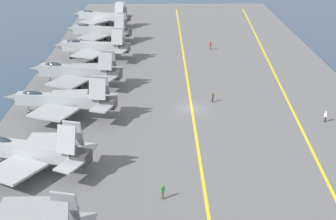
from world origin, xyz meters
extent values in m
plane|color=#2D425B|center=(0.00, 0.00, 0.00)|extent=(2000.00, 2000.00, 0.00)
cube|color=slate|center=(0.00, 0.00, 0.20)|extent=(179.36, 54.69, 0.40)
cube|color=yellow|center=(0.00, -15.04, 0.40)|extent=(161.17, 9.82, 0.01)
cube|color=yellow|center=(0.00, 0.00, 0.40)|extent=(161.42, 0.36, 0.01)
cube|color=gray|center=(-30.87, 17.40, 2.28)|extent=(5.15, 5.20, 0.28)
cube|color=gray|center=(-36.47, 13.20, 5.28)|extent=(1.40, 2.40, 2.88)
cube|color=gray|center=(-34.57, 12.74, 5.28)|extent=(1.40, 2.40, 2.88)
cube|color=#9EA3A8|center=(-18.90, 19.86, 2.77)|extent=(4.79, 11.20, 1.73)
cube|color=#38383A|center=(-20.76, 13.49, 2.77)|extent=(2.42, 2.30, 1.47)
ellipsoid|color=#232D38|center=(-17.95, 23.12, 3.59)|extent=(1.67, 2.87, 0.95)
cube|color=#9EA3A8|center=(-22.41, 20.49, 2.21)|extent=(7.07, 6.87, 0.28)
cube|color=#9EA3A8|center=(-15.60, 18.50, 2.21)|extent=(5.55, 5.04, 0.28)
cube|color=#9EA3A8|center=(-21.29, 14.90, 5.22)|extent=(1.51, 2.30, 3.13)
cube|color=#9EA3A8|center=(-19.55, 14.39, 5.22)|extent=(1.51, 2.30, 3.13)
cube|color=#9EA3A8|center=(-22.81, 14.56, 2.77)|extent=(3.45, 3.13, 0.20)
cube|color=#9EA3A8|center=(-18.46, 13.29, 2.77)|extent=(3.01, 2.41, 0.20)
cylinder|color=#B2B2B7|center=(-20.38, 19.11, 1.15)|extent=(0.16, 0.16, 1.51)
cylinder|color=black|center=(-20.38, 19.11, 0.70)|extent=(0.38, 0.64, 0.60)
cylinder|color=#B2B2B7|center=(-18.05, 18.43, 1.15)|extent=(0.16, 0.16, 1.51)
cylinder|color=black|center=(-18.05, 18.43, 0.70)|extent=(0.38, 0.64, 0.60)
cube|color=#93999E|center=(-3.36, 19.20, 3.10)|extent=(3.59, 12.51, 1.62)
cone|color=#5B5E60|center=(-2.21, 26.32, 3.10)|extent=(1.89, 2.56, 1.54)
cube|color=#38383A|center=(-4.54, 11.91, 3.10)|extent=(2.16, 2.28, 1.38)
ellipsoid|color=#232D38|center=(-2.76, 22.92, 3.86)|extent=(1.36, 3.12, 0.89)
cube|color=#93999E|center=(-6.69, 19.31, 2.57)|extent=(6.69, 6.90, 0.28)
cube|color=#93999E|center=(-0.17, 18.26, 2.57)|extent=(5.41, 5.76, 0.28)
cube|color=#93999E|center=(-5.17, 13.37, 5.39)|extent=(1.28, 2.46, 2.92)
cube|color=#93999E|center=(-3.49, 13.10, 5.39)|extent=(1.28, 2.46, 2.92)
cube|color=#93999E|center=(-6.64, 12.76, 3.10)|extent=(3.42, 3.14, 0.20)
cube|color=#93999E|center=(-2.28, 12.06, 3.10)|extent=(2.83, 2.39, 0.20)
cylinder|color=#B2B2B7|center=(-2.62, 23.75, 1.34)|extent=(0.16, 0.16, 1.89)
cylinder|color=black|center=(-2.62, 23.75, 0.70)|extent=(0.31, 0.63, 0.60)
cylinder|color=#B2B2B7|center=(-4.68, 18.14, 1.34)|extent=(0.16, 0.16, 1.89)
cylinder|color=black|center=(-4.68, 18.14, 0.70)|extent=(0.31, 0.63, 0.60)
cylinder|color=#B2B2B7|center=(-2.44, 17.77, 1.34)|extent=(0.16, 0.16, 1.89)
cylinder|color=black|center=(-2.44, 17.77, 0.70)|extent=(0.31, 0.63, 0.60)
cube|color=gray|center=(10.59, 19.14, 3.02)|extent=(4.35, 12.10, 1.87)
cone|color=#5B5E60|center=(12.05, 25.94, 3.02)|extent=(2.21, 2.59, 1.77)
cube|color=#38383A|center=(9.08, 12.18, 3.02)|extent=(2.51, 2.35, 1.59)
ellipsoid|color=#232D38|center=(11.35, 22.70, 3.91)|extent=(1.62, 3.06, 1.03)
cube|color=gray|center=(6.84, 19.53, 2.42)|extent=(7.33, 7.13, 0.28)
cube|color=gray|center=(14.16, 17.95, 2.42)|extent=(5.78, 5.36, 0.28)
cube|color=gray|center=(8.40, 13.65, 5.37)|extent=(1.34, 2.40, 2.79)
cube|color=gray|center=(10.31, 13.24, 5.37)|extent=(1.34, 2.40, 2.79)
cube|color=gray|center=(6.91, 13.14, 3.02)|extent=(3.45, 3.16, 0.20)
cube|color=gray|center=(11.47, 12.16, 3.02)|extent=(2.88, 2.37, 0.20)
cylinder|color=#B2B2B7|center=(11.52, 23.49, 1.25)|extent=(0.16, 0.16, 1.69)
cylinder|color=black|center=(11.52, 23.49, 0.70)|extent=(0.34, 0.63, 0.60)
cylinder|color=#B2B2B7|center=(9.05, 18.23, 1.25)|extent=(0.16, 0.16, 1.69)
cylinder|color=black|center=(9.05, 18.23, 0.70)|extent=(0.34, 0.63, 0.60)
cylinder|color=#B2B2B7|center=(11.61, 17.68, 1.25)|extent=(0.16, 0.16, 1.69)
cylinder|color=black|center=(11.61, 17.68, 0.70)|extent=(0.34, 0.63, 0.60)
cube|color=#93999E|center=(26.74, 18.37, 3.03)|extent=(3.60, 11.56, 1.80)
cone|color=#5B5E60|center=(27.80, 24.92, 3.03)|extent=(2.03, 2.41, 1.71)
cube|color=#38383A|center=(25.66, 11.67, 3.03)|extent=(2.34, 2.16, 1.53)
ellipsoid|color=#232D38|center=(27.29, 21.80, 3.89)|extent=(1.42, 2.90, 0.99)
cube|color=#93999E|center=(23.40, 18.52, 2.44)|extent=(6.39, 6.45, 0.28)
cube|color=#93999E|center=(29.96, 17.46, 2.44)|extent=(5.24, 5.33, 0.28)
cube|color=#93999E|center=(24.92, 13.04, 5.42)|extent=(1.25, 2.28, 2.95)
cube|color=#93999E|center=(26.79, 12.73, 5.42)|extent=(1.25, 2.28, 2.95)
cube|color=#93999E|center=(23.46, 12.49, 3.03)|extent=(3.35, 2.96, 0.20)
cube|color=#93999E|center=(28.00, 11.76, 3.03)|extent=(2.83, 2.20, 0.20)
cylinder|color=#B2B2B7|center=(27.42, 22.56, 1.26)|extent=(0.16, 0.16, 1.73)
cylinder|color=black|center=(27.42, 22.56, 0.70)|extent=(0.31, 0.63, 0.60)
cylinder|color=#B2B2B7|center=(25.31, 17.43, 1.26)|extent=(0.16, 0.16, 1.73)
cylinder|color=black|center=(25.31, 17.43, 0.70)|extent=(0.31, 0.63, 0.60)
cylinder|color=#B2B2B7|center=(27.80, 17.03, 1.26)|extent=(0.16, 0.16, 1.73)
cylinder|color=black|center=(27.80, 17.03, 0.70)|extent=(0.31, 0.63, 0.60)
cube|color=gray|center=(42.06, 18.77, 2.79)|extent=(4.88, 11.46, 1.80)
cone|color=#5B5E60|center=(43.89, 25.14, 2.79)|extent=(2.24, 2.55, 1.71)
cube|color=#38383A|center=(40.19, 12.25, 2.79)|extent=(2.50, 2.35, 1.53)
ellipsoid|color=#232D38|center=(43.02, 22.10, 3.64)|extent=(1.72, 2.94, 0.99)
cube|color=gray|center=(38.52, 19.39, 2.20)|extent=(7.09, 6.94, 0.28)
cube|color=gray|center=(45.39, 17.41, 2.20)|extent=(5.51, 5.12, 0.28)
cube|color=gray|center=(39.62, 13.70, 5.35)|extent=(1.56, 2.35, 3.27)
cube|color=gray|center=(41.44, 13.17, 5.35)|extent=(1.56, 2.35, 3.27)
cube|color=gray|center=(38.10, 13.33, 2.79)|extent=(3.46, 3.17, 0.20)
cube|color=gray|center=(42.53, 12.06, 2.79)|extent=(3.01, 2.44, 0.20)
cylinder|color=#B2B2B7|center=(43.23, 22.84, 1.14)|extent=(0.16, 0.16, 1.49)
cylinder|color=black|center=(43.23, 22.84, 0.70)|extent=(0.38, 0.64, 0.60)
cylinder|color=#B2B2B7|center=(40.53, 18.01, 1.14)|extent=(0.16, 0.16, 1.49)
cylinder|color=black|center=(40.53, 18.01, 0.70)|extent=(0.38, 0.64, 0.60)
cylinder|color=#B2B2B7|center=(42.95, 17.31, 1.14)|extent=(0.16, 0.16, 1.49)
cylinder|color=black|center=(42.95, 17.31, 0.70)|extent=(0.38, 0.64, 0.60)
cube|color=#93999E|center=(57.94, 19.85, 2.91)|extent=(6.01, 11.56, 1.69)
cone|color=#5B5E60|center=(60.52, 26.20, 2.91)|extent=(2.33, 2.67, 1.61)
cube|color=#38383A|center=(55.29, 13.35, 2.91)|extent=(2.52, 2.50, 1.44)
ellipsoid|color=#232D38|center=(59.29, 23.17, 3.71)|extent=(1.94, 3.01, 0.93)
cube|color=#93999E|center=(54.28, 20.90, 2.36)|extent=(7.75, 7.58, 0.28)
cube|color=#93999E|center=(61.29, 18.05, 2.36)|extent=(6.53, 5.88, 0.28)
cube|color=#93999E|center=(54.95, 14.87, 5.29)|extent=(1.71, 2.42, 3.04)
cube|color=#93999E|center=(56.60, 14.20, 5.29)|extent=(1.71, 2.42, 3.04)
cube|color=#93999E|center=(53.39, 14.64, 2.91)|extent=(3.56, 3.38, 0.20)
cube|color=#93999E|center=(57.56, 12.95, 2.91)|extent=(3.21, 2.77, 0.20)
cylinder|color=#B2B2B7|center=(59.59, 23.91, 1.23)|extent=(0.16, 0.16, 1.66)
cylinder|color=black|center=(59.59, 23.91, 0.70)|extent=(0.43, 0.64, 0.60)
cylinder|color=#B2B2B7|center=(56.39, 19.19, 1.23)|extent=(0.16, 0.16, 1.66)
cylinder|color=black|center=(56.39, 19.19, 0.70)|extent=(0.43, 0.64, 0.60)
cylinder|color=#B2B2B7|center=(58.58, 18.29, 1.23)|extent=(0.16, 0.16, 1.66)
cylinder|color=black|center=(58.58, 18.29, 0.70)|extent=(0.43, 0.64, 0.60)
cylinder|color=#232328|center=(2.63, -3.37, 0.81)|extent=(0.24, 0.24, 0.82)
cube|color=brown|center=(2.63, -3.37, 1.51)|extent=(0.41, 0.46, 0.59)
sphere|color=beige|center=(2.63, -3.37, 1.94)|extent=(0.22, 0.22, 0.22)
sphere|color=brown|center=(2.63, -3.37, 2.00)|extent=(0.24, 0.24, 0.24)
cylinder|color=#4C473D|center=(34.25, -5.91, 0.86)|extent=(0.24, 0.24, 0.92)
cube|color=red|center=(34.25, -5.91, 1.62)|extent=(0.45, 0.38, 0.60)
sphere|color=beige|center=(34.25, -5.91, 2.05)|extent=(0.22, 0.22, 0.22)
sphere|color=red|center=(34.25, -5.91, 2.11)|extent=(0.24, 0.24, 0.24)
cylinder|color=#232328|center=(-5.47, -18.50, 0.80)|extent=(0.24, 0.24, 0.80)
cube|color=white|center=(-5.47, -18.50, 1.46)|extent=(0.45, 0.46, 0.52)
sphere|color=tan|center=(-5.47, -18.50, 1.86)|extent=(0.22, 0.22, 0.22)
sphere|color=white|center=(-5.47, -18.50, 1.92)|extent=(0.24, 0.24, 0.24)
cylinder|color=#4C473D|center=(-25.68, 4.50, 0.86)|extent=(0.24, 0.24, 0.91)
cube|color=green|center=(-25.68, 4.50, 1.57)|extent=(0.41, 0.46, 0.52)
sphere|color=tan|center=(-25.68, 4.50, 1.97)|extent=(0.22, 0.22, 0.22)
sphere|color=green|center=(-25.68, 4.50, 2.03)|extent=(0.24, 0.24, 0.24)
camera|label=1|loc=(-71.92, 4.58, 28.70)|focal=55.00mm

